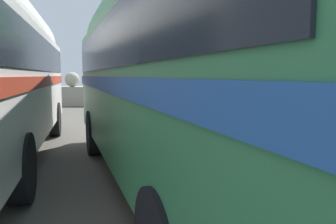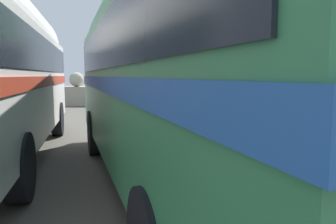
% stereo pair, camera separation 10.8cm
% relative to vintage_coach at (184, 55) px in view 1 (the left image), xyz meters
% --- Properties ---
extents(ground, '(32.00, 26.00, 0.02)m').
position_rel_vintage_coach_xyz_m(ground, '(2.31, 2.71, -2.04)').
color(ground, '#514D45').
extents(breakwater, '(31.36, 2.13, 2.44)m').
position_rel_vintage_coach_xyz_m(breakwater, '(2.44, 14.49, -1.31)').
color(breakwater, gray).
rests_on(breakwater, ground).
extents(vintage_coach, '(4.90, 8.90, 3.70)m').
position_rel_vintage_coach_xyz_m(vintage_coach, '(0.00, 0.00, 0.00)').
color(vintage_coach, black).
rests_on(vintage_coach, ground).
extents(lamp_post, '(0.44, 1.18, 5.79)m').
position_rel_vintage_coach_xyz_m(lamp_post, '(3.02, 9.64, 1.25)').
color(lamp_post, '#5B5B60').
rests_on(lamp_post, ground).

